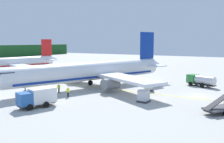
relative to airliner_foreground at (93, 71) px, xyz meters
name	(u,v)px	position (x,y,z in m)	size (l,w,h in m)	color
ground	(17,77)	(2.33, 27.23, -3.49)	(240.00, 320.00, 0.20)	#B7B5AD
airliner_foreground	(93,71)	(0.00, 0.00, 0.00)	(39.92, 33.54, 11.90)	white
airliner_mid_apron	(7,63)	(6.97, 37.28, -0.42)	(36.05, 30.05, 10.41)	white
service_truck_baggage	(37,97)	(-17.12, -1.91, -1.86)	(5.85, 3.84, 2.74)	#2659A5
service_truck_catering	(201,80)	(12.67, -19.25, -1.99)	(4.21, 6.44, 2.40)	#338C3F
cargo_container_near	(149,86)	(2.56, -11.41, -2.46)	(2.19, 2.19, 1.96)	#333338
cargo_container_mid	(144,96)	(-6.48, -14.22, -2.43)	(1.80, 1.80, 2.03)	#333338
crew_marshaller	(59,88)	(-7.99, 2.29, -2.40)	(0.27, 0.63, 1.68)	#191E33
crew_loader_left	(55,95)	(-13.07, -1.47, -2.44)	(0.42, 0.56, 1.61)	#191E33
crew_loader_right	(68,91)	(-9.75, -1.44, -2.39)	(0.62, 0.30, 1.69)	#191E33
crew_supervisor	(42,93)	(-12.92, 1.59, -2.37)	(0.40, 0.58, 1.73)	#191E33
apron_guide_line	(114,89)	(0.39, -4.79, -3.39)	(0.30, 60.00, 0.01)	yellow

